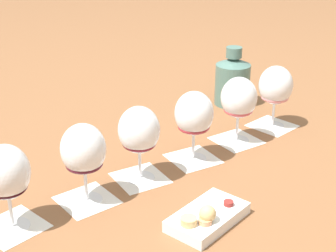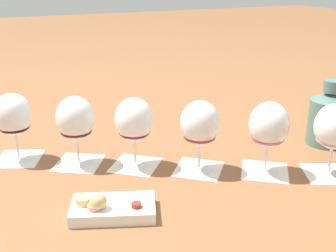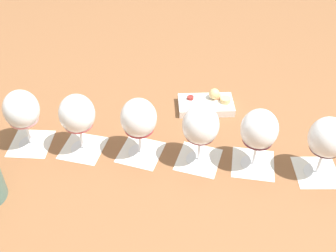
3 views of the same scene
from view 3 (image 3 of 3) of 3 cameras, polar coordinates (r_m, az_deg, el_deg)
ground_plane at (r=1.16m, az=-0.14°, el=-4.18°), size 8.00×8.00×0.00m
tasting_card_0 at (r=1.26m, az=-18.06°, el=-2.26°), size 0.15×0.15×0.00m
tasting_card_1 at (r=1.21m, az=-11.43°, el=-2.93°), size 0.16×0.16×0.00m
tasting_card_2 at (r=1.17m, az=-3.73°, el=-3.56°), size 0.16×0.16×0.00m
tasting_card_3 at (r=1.15m, az=4.14°, el=-4.54°), size 0.16×0.16×0.00m
tasting_card_4 at (r=1.16m, az=11.44°, el=-5.03°), size 0.16×0.16×0.00m
tasting_card_5 at (r=1.18m, az=19.46°, el=-5.92°), size 0.15×0.15×0.00m
wine_glass_0 at (r=1.19m, az=-19.19°, el=1.86°), size 0.10×0.10×0.18m
wine_glass_1 at (r=1.13m, az=-12.18°, el=1.34°), size 0.10×0.10×0.18m
wine_glass_2 at (r=1.10m, az=-3.99°, el=0.80°), size 0.10×0.10×0.18m
wine_glass_3 at (r=1.07m, az=4.43°, el=-0.18°), size 0.10×0.10×0.18m
wine_glass_4 at (r=1.08m, az=12.23°, el=-0.72°), size 0.10×0.10×0.18m
wine_glass_5 at (r=1.11m, az=20.76°, el=-1.78°), size 0.10×0.10×0.18m
snack_dish at (r=1.32m, az=5.33°, el=3.02°), size 0.19×0.15×0.06m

